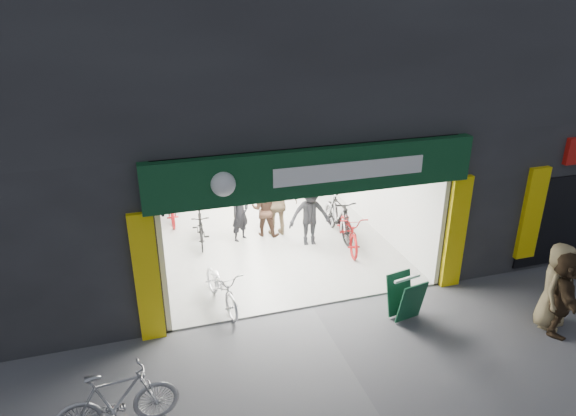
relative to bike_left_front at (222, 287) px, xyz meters
name	(u,v)px	position (x,y,z in m)	size (l,w,h in m)	color
ground	(313,307)	(1.80, -0.62, -0.46)	(60.00, 60.00, 0.00)	#56565B
building	(285,64)	(2.71, 4.37, 3.85)	(17.00, 10.27, 8.00)	#232326
bike_left_front	(222,287)	(0.00, 0.00, 0.00)	(0.62, 1.77, 0.93)	silver
bike_left_midfront	(201,227)	(0.00, 3.02, 0.00)	(0.44, 1.56, 0.94)	black
bike_left_midback	(170,202)	(-0.60, 4.84, 0.07)	(0.71, 2.04, 1.07)	maroon
bike_left_back	(170,200)	(-0.59, 5.12, 0.02)	(0.45, 1.61, 0.97)	silver
bike_right_front	(339,216)	(3.60, 2.35, 0.13)	(0.56, 1.98, 1.19)	black
bike_right_mid	(349,229)	(3.60, 1.69, 0.05)	(0.68, 1.94, 1.02)	#9B0E0F
bike_right_back	(337,216)	(3.60, 2.46, 0.09)	(0.52, 1.85, 1.11)	silver
parked_bike	(117,401)	(-2.07, -2.83, 0.08)	(0.51, 1.81, 1.09)	#A6A6AB
customer_a	(240,213)	(1.03, 2.88, 0.32)	(0.57, 0.38, 1.57)	black
customer_b	(265,209)	(1.74, 3.00, 0.32)	(0.76, 0.59, 1.56)	#3D271C
customer_c	(310,215)	(2.69, 2.10, 0.40)	(1.11, 0.64, 1.72)	black
customer_d	(277,204)	(2.05, 2.89, 0.47)	(1.09, 0.45, 1.86)	#7C6548
pedestrian_near	(556,286)	(6.07, -2.57, 0.43)	(0.87, 0.57, 1.78)	#978358
pedestrian_far	(564,293)	(6.07, -2.77, 0.40)	(1.59, 0.51, 1.72)	#39291A
sandwich_board	(405,297)	(3.44, -1.52, 0.04)	(0.68, 0.70, 0.91)	#0F3F27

